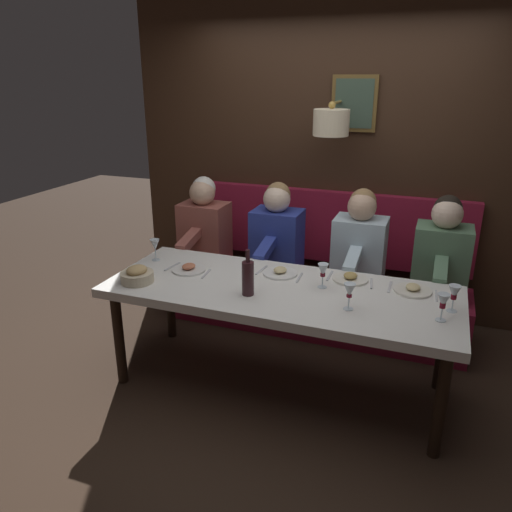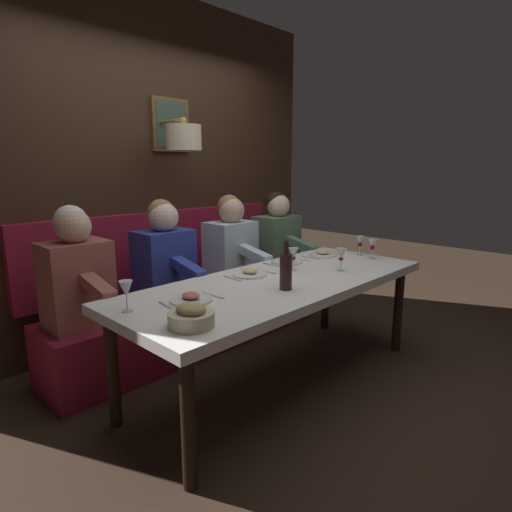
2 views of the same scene
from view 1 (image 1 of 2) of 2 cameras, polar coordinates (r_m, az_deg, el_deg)
ground_plane at (r=3.63m, az=2.58°, el=-14.40°), size 12.00×12.00×0.00m
dining_table at (r=3.30m, az=2.77°, el=-4.69°), size 0.90×2.29×0.74m
banquette_bench at (r=4.26m, az=6.36°, el=-5.45°), size 0.52×2.49×0.45m
back_wall_panel at (r=4.46m, az=8.83°, el=11.03°), size 0.59×3.69×2.90m
diner_nearest at (r=3.94m, az=20.50°, el=0.43°), size 0.60×0.40×0.79m
diner_near at (r=3.97m, az=11.75°, el=1.49°), size 0.60×0.40×0.79m
diner_middle at (r=4.12m, az=2.39°, el=2.57°), size 0.60×0.40×0.79m
diner_far at (r=4.36m, az=-5.95°, el=3.48°), size 0.60×0.40×0.79m
place_setting_0 at (r=3.57m, az=-7.69°, el=-1.45°), size 0.24×0.33×0.05m
place_setting_1 at (r=3.44m, az=10.73°, el=-2.49°), size 0.24×0.32×0.05m
place_setting_2 at (r=3.36m, az=17.48°, el=-3.68°), size 0.24×0.31×0.05m
place_setting_3 at (r=3.48m, az=2.77°, el=-1.88°), size 0.24×0.32×0.05m
wine_glass_0 at (r=2.99m, az=20.61°, el=-4.94°), size 0.07×0.07×0.16m
wine_glass_1 at (r=3.26m, az=7.66°, el=-1.70°), size 0.07×0.07×0.16m
wine_glass_2 at (r=3.13m, az=21.71°, el=-3.98°), size 0.07×0.07×0.16m
wine_glass_3 at (r=3.78m, az=-11.48°, el=1.20°), size 0.07×0.07×0.16m
wine_glass_4 at (r=2.98m, az=10.64°, el=-3.98°), size 0.07×0.07×0.16m
wine_bottle at (r=3.12m, az=-0.93°, el=-2.49°), size 0.08×0.08×0.30m
bread_bowl at (r=3.43m, az=-13.44°, el=-2.15°), size 0.22×0.22×0.12m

